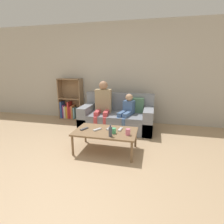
% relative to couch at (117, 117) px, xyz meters
% --- Properties ---
extents(ground_plane, '(22.00, 22.00, 0.00)m').
position_rel_couch_xyz_m(ground_plane, '(-0.13, -1.94, -0.28)').
color(ground_plane, tan).
extents(wall_back, '(12.00, 0.06, 2.60)m').
position_rel_couch_xyz_m(wall_back, '(-0.13, 0.68, 1.02)').
color(wall_back, '#B7B2A8').
rests_on(wall_back, ground_plane).
extents(couch, '(1.72, 0.86, 0.84)m').
position_rel_couch_xyz_m(couch, '(0.00, 0.00, 0.00)').
color(couch, gray).
rests_on(couch, ground_plane).
extents(bookshelf, '(0.68, 0.28, 1.17)m').
position_rel_couch_xyz_m(bookshelf, '(-1.51, 0.53, 0.16)').
color(bookshelf, '#8E7051').
rests_on(bookshelf, ground_plane).
extents(coffee_table, '(1.10, 0.66, 0.39)m').
position_rel_couch_xyz_m(coffee_table, '(0.04, -1.22, 0.07)').
color(coffee_table, brown).
rests_on(coffee_table, ground_plane).
extents(person_adult, '(0.40, 0.63, 1.16)m').
position_rel_couch_xyz_m(person_adult, '(-0.34, -0.08, 0.38)').
color(person_adult, '#C6474C').
rests_on(person_adult, ground_plane).
extents(person_child, '(0.37, 0.64, 0.88)m').
position_rel_couch_xyz_m(person_child, '(0.24, -0.13, 0.22)').
color(person_child, '#476693').
rests_on(person_child, ground_plane).
extents(cup_near, '(0.08, 0.08, 0.09)m').
position_rel_couch_xyz_m(cup_near, '(0.21, -1.30, 0.15)').
color(cup_near, '#4CB77A').
rests_on(cup_near, coffee_table).
extents(cup_far, '(0.08, 0.08, 0.11)m').
position_rel_couch_xyz_m(cup_far, '(0.45, -1.32, 0.16)').
color(cup_far, pink).
rests_on(cup_far, coffee_table).
extents(tv_remote_0, '(0.11, 0.18, 0.02)m').
position_rel_couch_xyz_m(tv_remote_0, '(-0.35, -1.24, 0.12)').
color(tv_remote_0, '#47474C').
rests_on(tv_remote_0, coffee_table).
extents(tv_remote_1, '(0.13, 0.17, 0.02)m').
position_rel_couch_xyz_m(tv_remote_1, '(-0.11, -1.22, 0.12)').
color(tv_remote_1, '#B7B7BC').
rests_on(tv_remote_1, coffee_table).
extents(tv_remote_2, '(0.08, 0.18, 0.02)m').
position_rel_couch_xyz_m(tv_remote_2, '(0.08, -1.11, 0.12)').
color(tv_remote_2, '#B7B7BC').
rests_on(tv_remote_2, coffee_table).
extents(tv_remote_3, '(0.06, 0.17, 0.02)m').
position_rel_couch_xyz_m(tv_remote_3, '(0.29, -1.12, 0.12)').
color(tv_remote_3, '#B7B7BC').
rests_on(tv_remote_3, coffee_table).
extents(bottle, '(0.06, 0.06, 0.20)m').
position_rel_couch_xyz_m(bottle, '(0.19, -1.45, 0.19)').
color(bottle, '#424756').
rests_on(bottle, coffee_table).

